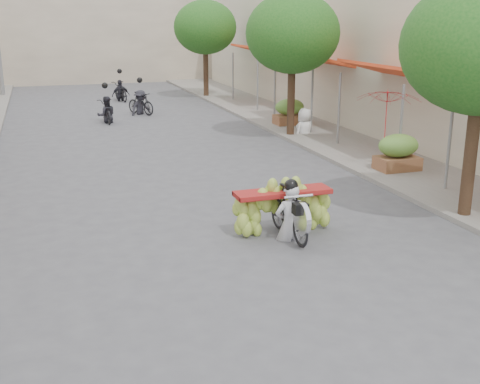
# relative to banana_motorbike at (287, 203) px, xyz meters

# --- Properties ---
(ground) EXTENTS (120.00, 120.00, 0.00)m
(ground) POSITION_rel_banana_motorbike_xyz_m (-1.18, -4.25, -0.71)
(ground) COLOR #515156
(ground) RESTS_ON ground
(sidewalk_right) EXTENTS (4.00, 60.00, 0.12)m
(sidewalk_right) POSITION_rel_banana_motorbike_xyz_m (5.82, 10.75, -0.65)
(sidewalk_right) COLOR gray
(sidewalk_right) RESTS_ON ground
(shophouse_row_right) EXTENTS (9.77, 40.00, 6.00)m
(shophouse_row_right) POSITION_rel_banana_motorbike_xyz_m (10.81, 9.75, 2.29)
(shophouse_row_right) COLOR beige
(shophouse_row_right) RESTS_ON ground
(far_building) EXTENTS (20.00, 6.00, 7.00)m
(far_building) POSITION_rel_banana_motorbike_xyz_m (-1.18, 33.75, 2.79)
(far_building) COLOR #BAAA93
(far_building) RESTS_ON ground
(street_tree_mid) EXTENTS (3.40, 3.40, 5.25)m
(street_tree_mid) POSITION_rel_banana_motorbike_xyz_m (4.22, 9.75, 3.07)
(street_tree_mid) COLOR #3A2719
(street_tree_mid) RESTS_ON ground
(street_tree_far) EXTENTS (3.40, 3.40, 5.25)m
(street_tree_far) POSITION_rel_banana_motorbike_xyz_m (4.22, 21.75, 3.07)
(street_tree_far) COLOR #3A2719
(street_tree_far) RESTS_ON ground
(produce_crate_mid) EXTENTS (1.20, 0.88, 1.16)m
(produce_crate_mid) POSITION_rel_banana_motorbike_xyz_m (5.02, 3.75, 0.00)
(produce_crate_mid) COLOR brown
(produce_crate_mid) RESTS_ON ground
(produce_crate_far) EXTENTS (1.20, 0.88, 1.16)m
(produce_crate_far) POSITION_rel_banana_motorbike_xyz_m (5.02, 11.75, 0.00)
(produce_crate_far) COLOR brown
(produce_crate_far) RESTS_ON ground
(banana_motorbike) EXTENTS (2.20, 1.91, 2.14)m
(banana_motorbike) POSITION_rel_banana_motorbike_xyz_m (0.00, 0.00, 0.00)
(banana_motorbike) COLOR black
(banana_motorbike) RESTS_ON ground
(market_umbrella) EXTENTS (2.20, 2.20, 1.66)m
(market_umbrella) POSITION_rel_banana_motorbike_xyz_m (4.72, 3.97, 1.72)
(market_umbrella) COLOR #A81619
(market_umbrella) RESTS_ON ground
(pedestrian) EXTENTS (1.05, 0.84, 1.85)m
(pedestrian) POSITION_rel_banana_motorbike_xyz_m (4.85, 9.85, 0.34)
(pedestrian) COLOR white
(pedestrian) RESTS_ON ground
(bg_motorbike_a) EXTENTS (0.81, 1.69, 1.95)m
(bg_motorbike_a) POSITION_rel_banana_motorbike_xyz_m (-1.98, 15.18, 0.03)
(bg_motorbike_a) COLOR black
(bg_motorbike_a) RESTS_ON ground
(bg_motorbike_b) EXTENTS (1.34, 1.78, 1.95)m
(bg_motorbike_b) POSITION_rel_banana_motorbike_xyz_m (-0.23, 16.91, 0.13)
(bg_motorbike_b) COLOR black
(bg_motorbike_b) RESTS_ON ground
(bg_motorbike_c) EXTENTS (1.05, 1.84, 1.95)m
(bg_motorbike_c) POSITION_rel_banana_motorbike_xyz_m (-0.49, 21.85, 0.06)
(bg_motorbike_c) COLOR black
(bg_motorbike_c) RESTS_ON ground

